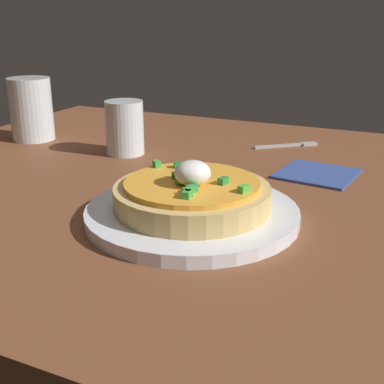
{
  "coord_description": "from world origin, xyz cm",
  "views": [
    {
      "loc": [
        27.94,
        -65.91,
        26.92
      ],
      "look_at": [
        3.81,
        -13.97,
        6.37
      ],
      "focal_mm": 47.94,
      "sensor_mm": 36.0,
      "label": 1
    }
  ],
  "objects_px": {
    "fork": "(291,145)",
    "napkin": "(317,174)",
    "plate": "(192,214)",
    "cup_far": "(125,130)",
    "pizza": "(192,194)",
    "cup_near": "(32,112)"
  },
  "relations": [
    {
      "from": "napkin",
      "to": "cup_far",
      "type": "bearing_deg",
      "value": -176.89
    },
    {
      "from": "pizza",
      "to": "cup_far",
      "type": "xyz_separation_m",
      "value": [
        -0.23,
        0.22,
        0.01
      ]
    },
    {
      "from": "plate",
      "to": "napkin",
      "type": "xyz_separation_m",
      "value": [
        0.1,
        0.24,
        -0.01
      ]
    },
    {
      "from": "cup_near",
      "to": "cup_far",
      "type": "bearing_deg",
      "value": -3.8
    },
    {
      "from": "fork",
      "to": "napkin",
      "type": "height_order",
      "value": "fork"
    },
    {
      "from": "plate",
      "to": "cup_far",
      "type": "bearing_deg",
      "value": 136.24
    },
    {
      "from": "plate",
      "to": "cup_near",
      "type": "xyz_separation_m",
      "value": [
        -0.45,
        0.24,
        0.05
      ]
    },
    {
      "from": "pizza",
      "to": "cup_far",
      "type": "relative_size",
      "value": 2.02
    },
    {
      "from": "pizza",
      "to": "cup_near",
      "type": "distance_m",
      "value": 0.51
    },
    {
      "from": "plate",
      "to": "napkin",
      "type": "height_order",
      "value": "plate"
    },
    {
      "from": "plate",
      "to": "pizza",
      "type": "relative_size",
      "value": 1.37
    },
    {
      "from": "pizza",
      "to": "fork",
      "type": "xyz_separation_m",
      "value": [
        0.02,
        0.39,
        -0.03
      ]
    },
    {
      "from": "pizza",
      "to": "cup_far",
      "type": "distance_m",
      "value": 0.32
    },
    {
      "from": "cup_near",
      "to": "napkin",
      "type": "xyz_separation_m",
      "value": [
        0.55,
        0.0,
        -0.05
      ]
    },
    {
      "from": "fork",
      "to": "pizza",
      "type": "bearing_deg",
      "value": -132.15
    },
    {
      "from": "plate",
      "to": "cup_far",
      "type": "relative_size",
      "value": 2.78
    },
    {
      "from": "fork",
      "to": "napkin",
      "type": "xyz_separation_m",
      "value": [
        0.08,
        -0.15,
        -0.0
      ]
    },
    {
      "from": "pizza",
      "to": "cup_far",
      "type": "bearing_deg",
      "value": 136.2
    },
    {
      "from": "pizza",
      "to": "fork",
      "type": "bearing_deg",
      "value": 87.17
    },
    {
      "from": "cup_far",
      "to": "napkin",
      "type": "height_order",
      "value": "cup_far"
    },
    {
      "from": "cup_far",
      "to": "fork",
      "type": "relative_size",
      "value": 0.92
    },
    {
      "from": "cup_far",
      "to": "fork",
      "type": "bearing_deg",
      "value": 34.32
    }
  ]
}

